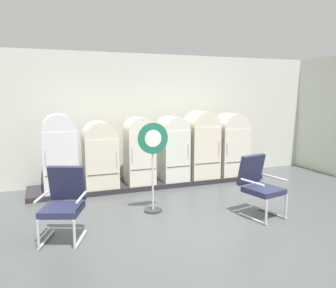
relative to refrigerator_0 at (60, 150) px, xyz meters
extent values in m
cube|color=#494E4E|center=(2.01, -2.89, -0.97)|extent=(12.00, 10.00, 0.05)
cube|color=silver|center=(2.01, 0.77, 0.56)|extent=(11.76, 0.12, 3.01)
cube|color=#47443F|center=(2.01, 0.77, 1.72)|extent=(11.76, 0.07, 0.06)
cube|color=silver|center=(6.67, -0.39, 0.56)|extent=(0.12, 2.20, 3.01)
cube|color=#2A262B|center=(2.01, 0.13, -0.89)|extent=(5.39, 0.95, 0.10)
cube|color=white|center=(0.00, 0.00, -0.22)|extent=(0.67, 0.60, 1.24)
cylinder|color=white|center=(0.00, 0.00, 0.41)|extent=(0.67, 0.59, 0.67)
cube|color=#383838|center=(0.00, -0.30, -0.44)|extent=(0.62, 0.01, 0.01)
cylinder|color=silver|center=(-0.28, -0.32, -0.07)|extent=(0.02, 0.02, 0.28)
cube|color=beige|center=(0.81, 0.04, -0.31)|extent=(0.69, 0.68, 1.05)
cylinder|color=beige|center=(0.81, 0.04, 0.22)|extent=(0.69, 0.66, 0.69)
cube|color=#383838|center=(0.81, -0.30, -0.50)|extent=(0.64, 0.01, 0.01)
cylinder|color=silver|center=(1.10, -0.32, -0.18)|extent=(0.02, 0.02, 0.28)
cube|color=silver|center=(1.67, -0.01, -0.25)|extent=(0.60, 0.59, 1.17)
cylinder|color=silver|center=(1.67, -0.01, 0.34)|extent=(0.60, 0.58, 0.60)
cube|color=#383838|center=(1.67, -0.30, -0.46)|extent=(0.55, 0.01, 0.01)
cylinder|color=silver|center=(1.43, -0.32, -0.11)|extent=(0.02, 0.02, 0.28)
cube|color=silver|center=(2.48, 0.05, -0.25)|extent=(0.59, 0.70, 1.17)
cylinder|color=silver|center=(2.48, 0.05, 0.33)|extent=(0.59, 0.68, 0.59)
cube|color=#383838|center=(2.48, -0.30, -0.46)|extent=(0.54, 0.01, 0.01)
cylinder|color=silver|center=(2.72, -0.32, -0.11)|extent=(0.02, 0.02, 0.28)
cube|color=beige|center=(3.21, 0.05, -0.22)|extent=(0.69, 0.69, 1.23)
cylinder|color=beige|center=(3.21, 0.05, 0.39)|extent=(0.69, 0.68, 0.69)
cube|color=#383838|center=(3.21, -0.30, -0.44)|extent=(0.63, 0.01, 0.01)
cylinder|color=silver|center=(3.50, -0.32, -0.08)|extent=(0.02, 0.02, 0.28)
cube|color=silver|center=(4.00, 0.00, -0.26)|extent=(0.71, 0.61, 1.15)
cylinder|color=silver|center=(4.00, 0.00, 0.31)|extent=(0.71, 0.59, 0.71)
cube|color=#383838|center=(4.00, -0.30, -0.47)|extent=(0.65, 0.01, 0.01)
cylinder|color=silver|center=(3.71, -0.32, -0.12)|extent=(0.02, 0.02, 0.28)
cylinder|color=silver|center=(-0.34, -2.20, -0.92)|extent=(0.25, 0.58, 0.04)
cylinder|color=silver|center=(-0.44, -2.46, -0.72)|extent=(0.05, 0.05, 0.40)
cylinder|color=silver|center=(0.11, -2.37, -0.92)|extent=(0.25, 0.58, 0.04)
cylinder|color=silver|center=(0.01, -2.63, -0.72)|extent=(0.05, 0.05, 0.40)
cube|color=#282C4A|center=(-0.12, -2.28, -0.47)|extent=(0.69, 0.70, 0.09)
cube|color=#282C4A|center=(-0.01, -2.01, -0.17)|extent=(0.56, 0.36, 0.53)
cylinder|color=silver|center=(-0.38, -2.18, -0.29)|extent=(0.21, 0.47, 0.04)
cylinder|color=silver|center=(0.15, -2.38, -0.29)|extent=(0.21, 0.47, 0.04)
cylinder|color=silver|center=(2.89, -2.55, -0.92)|extent=(0.17, 0.60, 0.04)
cylinder|color=silver|center=(2.95, -2.83, -0.72)|extent=(0.05, 0.05, 0.40)
cylinder|color=silver|center=(3.36, -2.45, -0.92)|extent=(0.17, 0.60, 0.04)
cylinder|color=silver|center=(3.42, -2.72, -0.72)|extent=(0.05, 0.05, 0.40)
cube|color=#282C4A|center=(3.13, -2.50, -0.47)|extent=(0.63, 0.65, 0.09)
cube|color=#282C4A|center=(3.06, -2.21, -0.17)|extent=(0.55, 0.29, 0.53)
cylinder|color=silver|center=(2.85, -2.56, -0.29)|extent=(0.14, 0.49, 0.04)
cylinder|color=silver|center=(3.40, -2.44, -0.29)|extent=(0.14, 0.49, 0.04)
cylinder|color=#2D2D30|center=(1.47, -1.56, -0.93)|extent=(0.32, 0.32, 0.03)
cylinder|color=silver|center=(1.47, -1.56, -0.27)|extent=(0.04, 0.04, 1.29)
cylinder|color=#1B654C|center=(1.47, -1.59, 0.38)|extent=(0.54, 0.02, 0.54)
cylinder|color=white|center=(1.47, -1.60, 0.38)|extent=(0.30, 0.00, 0.30)
camera|label=1|loc=(-0.34, -7.10, 1.15)|focal=36.24mm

